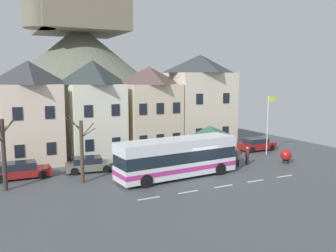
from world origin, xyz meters
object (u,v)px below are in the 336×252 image
(parked_car_03, at_px, (89,164))
(flagpole, at_px, (268,120))
(hilltop_castle, at_px, (81,73))
(parked_car_02, at_px, (20,170))
(bus_shelter, at_px, (210,131))
(parked_car_00, at_px, (256,144))
(townhouse_02, at_px, (149,110))
(transit_bus, at_px, (177,158))
(bare_tree_00, at_px, (3,153))
(harbour_buoy, at_px, (286,155))
(public_bench, at_px, (181,153))
(pedestrian_01, at_px, (237,157))
(parked_car_01, at_px, (195,151))
(townhouse_00, at_px, (30,113))
(townhouse_01, at_px, (94,109))
(bare_tree_01, at_px, (82,149))
(pedestrian_00, at_px, (247,155))

(parked_car_03, xyz_separation_m, flagpole, (18.28, -1.58, 2.96))
(hilltop_castle, height_order, parked_car_02, hilltop_castle)
(bus_shelter, bearing_deg, parked_car_00, 14.93)
(townhouse_02, distance_m, transit_bus, 10.93)
(hilltop_castle, relative_size, bus_shelter, 10.81)
(parked_car_02, xyz_separation_m, bare_tree_00, (-1.22, -2.89, 2.08))
(parked_car_02, bearing_deg, harbour_buoy, -12.76)
(public_bench, bearing_deg, bare_tree_00, -167.54)
(parked_car_00, height_order, harbour_buoy, parked_car_00)
(public_bench, bearing_deg, parked_car_03, -173.86)
(townhouse_02, distance_m, parked_car_02, 14.80)
(bus_shelter, xyz_separation_m, parked_car_03, (-11.27, 1.36, -2.27))
(hilltop_castle, xyz_separation_m, parked_car_02, (-11.54, -27.24, -7.96))
(bare_tree_00, bearing_deg, townhouse_02, 28.26)
(pedestrian_01, relative_size, flagpole, 0.26)
(flagpole, bearing_deg, bare_tree_00, -177.79)
(hilltop_castle, relative_size, parked_car_01, 8.84)
(townhouse_00, xyz_separation_m, townhouse_01, (5.96, 0.01, 0.09))
(pedestrian_01, bearing_deg, parked_car_03, 160.81)
(townhouse_02, xyz_separation_m, bare_tree_00, (-14.62, -7.86, -1.81))
(transit_bus, bearing_deg, parked_car_00, 19.44)
(parked_car_00, bearing_deg, public_bench, 178.64)
(pedestrian_01, relative_size, bare_tree_01, 0.31)
(parked_car_03, bearing_deg, parked_car_00, 9.97)
(parked_car_01, bearing_deg, bare_tree_01, -155.57)
(townhouse_00, distance_m, pedestrian_01, 19.37)
(hilltop_castle, bearing_deg, bus_shelter, -79.96)
(bus_shelter, height_order, parked_car_02, bus_shelter)
(bus_shelter, xyz_separation_m, flagpole, (7.00, -0.22, 0.69))
(pedestrian_01, relative_size, public_bench, 1.12)
(flagpole, bearing_deg, harbour_buoy, -105.96)
(parked_car_02, height_order, public_bench, parked_car_02)
(parked_car_02, relative_size, pedestrian_00, 2.72)
(townhouse_00, height_order, bare_tree_00, townhouse_00)
(harbour_buoy, height_order, bare_tree_00, bare_tree_00)
(townhouse_02, relative_size, harbour_buoy, 7.06)
(parked_car_03, bearing_deg, parked_car_02, -175.70)
(hilltop_castle, xyz_separation_m, transit_bus, (-0.28, -32.57, -7.03))
(townhouse_00, distance_m, public_bench, 14.78)
(parked_car_01, distance_m, parked_car_03, 10.97)
(pedestrian_01, distance_m, harbour_buoy, 5.00)
(townhouse_00, relative_size, townhouse_01, 0.98)
(townhouse_01, bearing_deg, parked_car_02, -144.99)
(townhouse_02, relative_size, hilltop_castle, 0.23)
(parked_car_02, height_order, pedestrian_00, pedestrian_00)
(parked_car_01, height_order, bare_tree_00, bare_tree_00)
(parked_car_00, height_order, parked_car_01, parked_car_00)
(transit_bus, xyz_separation_m, parked_car_02, (-11.25, 5.34, -0.93))
(bus_shelter, height_order, bare_tree_00, bare_tree_00)
(pedestrian_00, bearing_deg, townhouse_01, 139.55)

